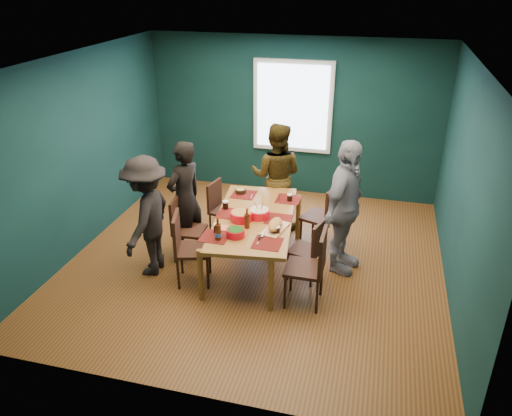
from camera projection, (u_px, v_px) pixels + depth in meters
The scene contains 26 objects.
room at pixel (261, 161), 6.57m from camera, with size 5.01×5.01×2.71m.
dining_table at pixel (254, 221), 6.51m from camera, with size 1.21×2.07×0.75m.
chair_left_far at pixel (220, 205), 7.40m from camera, with size 0.45×0.45×0.84m.
chair_left_mid at pixel (183, 224), 6.78m from camera, with size 0.42×0.42×0.89m.
chair_left_near at pixel (186, 243), 6.23m from camera, with size 0.53×0.53×0.95m.
chair_right_far at pixel (326, 213), 7.00m from camera, with size 0.56×0.56×0.97m.
chair_right_mid at pixel (312, 246), 6.30m from camera, with size 0.47×0.47×0.84m.
chair_right_near at pixel (313, 263), 5.80m from camera, with size 0.44×0.44×0.98m.
person_far_left at pixel (185, 198), 6.84m from camera, with size 0.59×0.39×1.63m, color black.
person_back at pixel (276, 176), 7.55m from camera, with size 0.80×0.62×1.64m, color black.
person_right at pixel (345, 208), 6.36m from camera, with size 1.05×0.44×1.80m, color white.
person_near_left at pixel (147, 217), 6.35m from camera, with size 1.04×0.60×1.61m, color black.
bowl_salad at pixel (241, 216), 6.37m from camera, with size 0.29×0.29×0.12m.
bowl_dumpling at pixel (259, 213), 6.44m from camera, with size 0.28×0.28×0.26m.
bowl_herbs at pixel (236, 232), 5.99m from camera, with size 0.23×0.23×0.10m.
cutting_board at pixel (275, 226), 6.14m from camera, with size 0.31×0.57×0.12m.
small_bowl at pixel (241, 191), 7.14m from camera, with size 0.16×0.16×0.06m.
beer_bottle_a at pixel (218, 232), 5.89m from camera, with size 0.08×0.08×0.28m.
beer_bottle_b at pixel (247, 221), 6.16m from camera, with size 0.07×0.07×0.26m.
cola_glass_a at pixel (217, 228), 6.07m from camera, with size 0.08×0.08×0.12m.
cola_glass_b at pixel (277, 230), 6.04m from camera, with size 0.07×0.07×0.10m.
cola_glass_c at pixel (290, 197), 6.89m from camera, with size 0.07×0.07×0.10m.
cola_glass_d at pixel (226, 205), 6.67m from camera, with size 0.08×0.08×0.11m.
napkin_a at pixel (283, 217), 6.46m from camera, with size 0.15×0.15×0.00m, color #DC615C.
napkin_b at pixel (222, 228), 6.20m from camera, with size 0.14×0.14×0.00m, color #DC615C.
napkin_c at pixel (264, 245), 5.80m from camera, with size 0.14×0.14×0.00m, color #DC615C.
Camera 1 is at (1.47, -5.74, 3.67)m, focal length 35.00 mm.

